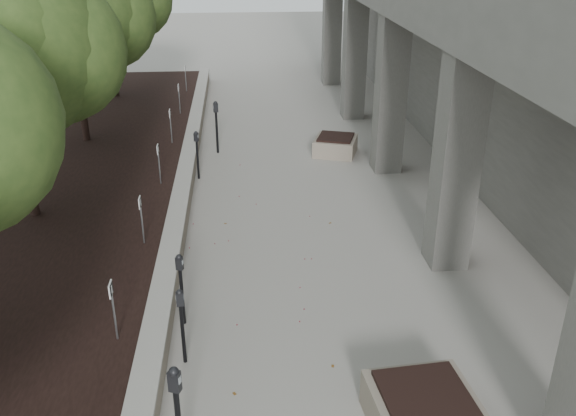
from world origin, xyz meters
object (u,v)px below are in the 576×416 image
parking_meter_5 (217,127)px  crabapple_tree_4 (73,42)px  parking_meter_4 (197,155)px  planter_back (335,145)px  parking_meter_2 (182,327)px  planter_front (424,412)px  crabapple_tree_3 (11,86)px  crabapple_tree_5 (108,17)px  parking_meter_3 (182,290)px

parking_meter_5 → crabapple_tree_4: bearing=163.8°
parking_meter_4 → planter_back: (3.80, 1.59, -0.37)m
parking_meter_2 → planter_front: bearing=-34.3°
crabapple_tree_3 → crabapple_tree_5: size_ratio=1.00×
parking_meter_2 → planter_back: size_ratio=1.11×
crabapple_tree_5 → planter_front: bearing=-68.1°
crabapple_tree_4 → parking_meter_3: (3.33, -8.62, -2.48)m
parking_meter_5 → planter_back: size_ratio=1.34×
planter_front → planter_back: 10.57m
crabapple_tree_5 → parking_meter_2: crabapple_tree_5 is taller
parking_meter_3 → crabapple_tree_5: bearing=122.2°
crabapple_tree_3 → parking_meter_4: (3.26, 2.74, -2.48)m
crabapple_tree_3 → planter_front: (6.53, -6.23, -2.82)m
parking_meter_4 → planter_back: size_ratio=1.13×
crabapple_tree_3 → parking_meter_5: bearing=51.8°
planter_front → crabapple_tree_4: bearing=120.2°
parking_meter_4 → planter_front: (3.28, -8.97, -0.34)m
parking_meter_2 → parking_meter_4: 7.35m
crabapple_tree_5 → parking_meter_5: size_ratio=3.59×
parking_meter_3 → parking_meter_5: bearing=105.9°
crabapple_tree_3 → crabapple_tree_5: (0.00, 10.00, 0.00)m
parking_meter_4 → parking_meter_5: size_ratio=0.84×
crabapple_tree_4 → planter_front: bearing=-59.8°
crabapple_tree_5 → parking_meter_3: size_ratio=4.25×
crabapple_tree_4 → crabapple_tree_5: 5.00m
crabapple_tree_3 → parking_meter_2: (3.41, -4.60, -2.49)m
parking_meter_2 → parking_meter_4: (-0.16, 7.34, 0.01)m
planter_back → planter_front: bearing=-92.8°
parking_meter_2 → crabapple_tree_3: bearing=119.8°
crabapple_tree_5 → parking_meter_2: (3.41, -14.60, -2.49)m
parking_meter_4 → crabapple_tree_5: bearing=135.8°
parking_meter_3 → planter_back: parking_meter_3 is taller
parking_meter_5 → planter_front: parking_meter_5 is taller
crabapple_tree_5 → parking_meter_4: crabapple_tree_5 is taller
crabapple_tree_4 → crabapple_tree_5: size_ratio=1.00×
crabapple_tree_5 → planter_back: (7.05, -5.67, -2.86)m
planter_front → crabapple_tree_5: bearing=111.9°
parking_meter_3 → parking_meter_4: bearing=109.1°
crabapple_tree_3 → crabapple_tree_4: 5.00m
crabapple_tree_3 → planter_back: (7.05, 4.33, -2.86)m
parking_meter_3 → planter_back: (3.72, 7.94, -0.38)m
crabapple_tree_4 → parking_meter_5: 4.40m
parking_meter_2 → parking_meter_5: (0.29, 9.31, 0.13)m
crabapple_tree_3 → planter_front: crabapple_tree_3 is taller
crabapple_tree_3 → planter_back: bearing=31.5°
parking_meter_4 → parking_meter_5: bearing=98.8°
planter_back → crabapple_tree_3: bearing=-148.5°
crabapple_tree_4 → parking_meter_4: crabapple_tree_4 is taller
crabapple_tree_4 → crabapple_tree_5: bearing=90.0°
parking_meter_5 → planter_back: bearing=-18.2°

